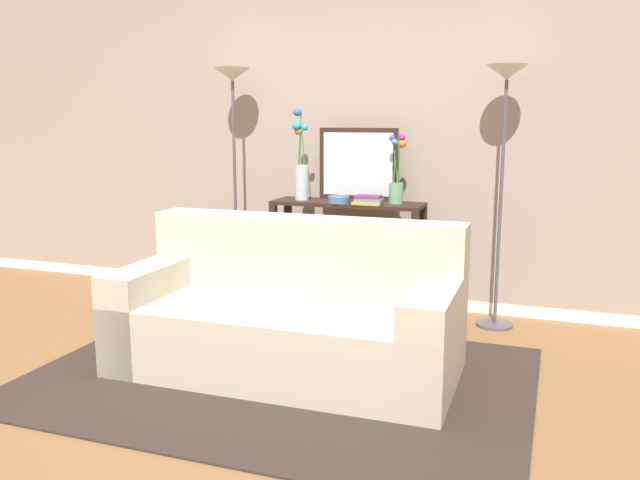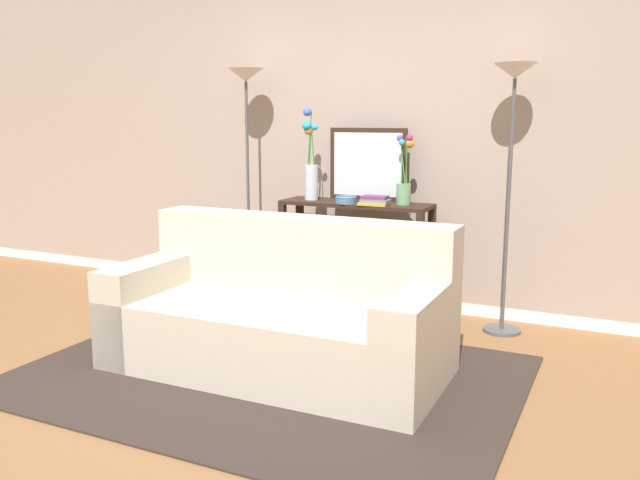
# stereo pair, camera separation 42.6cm
# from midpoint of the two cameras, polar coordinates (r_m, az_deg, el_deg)

# --- Properties ---
(ground_plane) EXTENTS (16.00, 16.00, 0.02)m
(ground_plane) POSITION_cam_midpoint_polar(r_m,az_deg,el_deg) (3.70, -10.39, -13.41)
(ground_plane) COLOR brown
(back_wall) EXTENTS (12.00, 0.15, 2.76)m
(back_wall) POSITION_cam_midpoint_polar(r_m,az_deg,el_deg) (5.29, 0.72, 9.44)
(back_wall) COLOR white
(back_wall) RESTS_ON ground
(area_rug) EXTENTS (2.81, 1.98, 0.01)m
(area_rug) POSITION_cam_midpoint_polar(r_m,az_deg,el_deg) (3.90, -6.72, -11.76)
(area_rug) COLOR #332823
(area_rug) RESTS_ON ground
(couch) EXTENTS (1.98, 0.94, 0.88)m
(couch) POSITION_cam_midpoint_polar(r_m,az_deg,el_deg) (3.93, -5.76, -6.82)
(couch) COLOR #BCB29E
(couch) RESTS_ON ground
(console_table) EXTENTS (1.15, 0.34, 0.86)m
(console_table) POSITION_cam_midpoint_polar(r_m,az_deg,el_deg) (5.01, -0.06, 0.14)
(console_table) COLOR black
(console_table) RESTS_ON ground
(floor_lamp_left) EXTENTS (0.28, 0.28, 1.86)m
(floor_lamp_left) POSITION_cam_midpoint_polar(r_m,az_deg,el_deg) (5.33, -9.81, 10.19)
(floor_lamp_left) COLOR #4C4C51
(floor_lamp_left) RESTS_ON ground
(floor_lamp_right) EXTENTS (0.28, 0.28, 1.83)m
(floor_lamp_right) POSITION_cam_midpoint_polar(r_m,az_deg,el_deg) (4.67, 13.14, 9.77)
(floor_lamp_right) COLOR #4C4C51
(floor_lamp_right) RESTS_ON ground
(wall_mirror) EXTENTS (0.62, 0.02, 0.55)m
(wall_mirror) POSITION_cam_midpoint_polar(r_m,az_deg,el_deg) (5.06, 0.89, 6.56)
(wall_mirror) COLOR black
(wall_mirror) RESTS_ON console_table
(vase_tall_flowers) EXTENTS (0.13, 0.10, 0.70)m
(vase_tall_flowers) POSITION_cam_midpoint_polar(r_m,az_deg,el_deg) (5.08, -4.09, 6.39)
(vase_tall_flowers) COLOR silver
(vase_tall_flowers) RESTS_ON console_table
(vase_short_flowers) EXTENTS (0.12, 0.11, 0.51)m
(vase_short_flowers) POSITION_cam_midpoint_polar(r_m,az_deg,el_deg) (4.85, 4.16, 5.26)
(vase_short_flowers) COLOR #669E6B
(vase_short_flowers) RESTS_ON console_table
(fruit_bowl) EXTENTS (0.16, 0.16, 0.05)m
(fruit_bowl) POSITION_cam_midpoint_polar(r_m,az_deg,el_deg) (4.89, -0.86, 3.51)
(fruit_bowl) COLOR #4C7093
(fruit_bowl) RESTS_ON console_table
(book_stack) EXTENTS (0.22, 0.16, 0.07)m
(book_stack) POSITION_cam_midpoint_polar(r_m,az_deg,el_deg) (4.81, 1.66, 3.45)
(book_stack) COLOR gold
(book_stack) RESTS_ON console_table
(book_row_under_console) EXTENTS (0.32, 0.18, 0.13)m
(book_row_under_console) POSITION_cam_midpoint_polar(r_m,az_deg,el_deg) (5.24, -3.30, -5.25)
(book_row_under_console) COLOR #236033
(book_row_under_console) RESTS_ON ground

